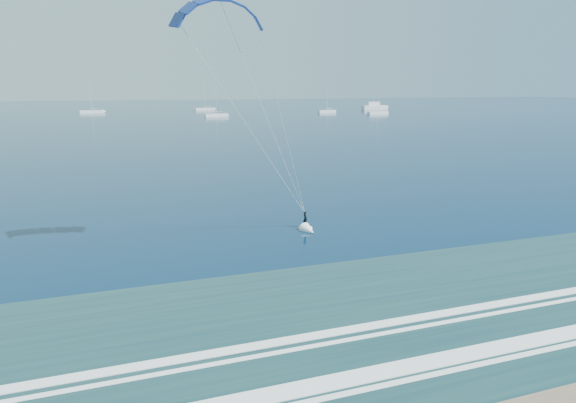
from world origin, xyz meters
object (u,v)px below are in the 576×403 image
at_px(sailboat_5, 327,111).
at_px(sailboat_6, 378,113).
at_px(motor_yacht, 374,106).
at_px(sailboat_3, 216,115).
at_px(kitesurfer_rig, 268,121).
at_px(sailboat_2, 92,111).
at_px(sailboat_4, 205,109).

xyz_separation_m(sailboat_5, sailboat_6, (15.85, -18.63, 0.01)).
height_order(sailboat_5, sailboat_6, sailboat_6).
relative_size(motor_yacht, sailboat_3, 1.12).
xyz_separation_m(kitesurfer_rig, motor_yacht, (122.85, 204.32, -8.02)).
height_order(motor_yacht, sailboat_5, sailboat_5).
bearing_deg(sailboat_5, sailboat_3, -165.94).
height_order(motor_yacht, sailboat_2, sailboat_2).
bearing_deg(sailboat_3, motor_yacht, 22.16).
bearing_deg(sailboat_5, sailboat_4, 138.37).
bearing_deg(sailboat_6, sailboat_2, 155.80).
height_order(kitesurfer_rig, sailboat_3, kitesurfer_rig).
xyz_separation_m(motor_yacht, sailboat_4, (-85.57, 18.77, -0.82)).
bearing_deg(sailboat_4, sailboat_6, -43.83).
distance_m(sailboat_2, sailboat_4, 53.81).
distance_m(motor_yacht, sailboat_5, 44.56).
distance_m(kitesurfer_rig, sailboat_6, 191.03).
height_order(motor_yacht, sailboat_4, sailboat_4).
relative_size(kitesurfer_rig, sailboat_3, 1.51).
relative_size(sailboat_2, sailboat_4, 1.05).
bearing_deg(kitesurfer_rig, sailboat_2, 94.22).
bearing_deg(sailboat_5, sailboat_6, -49.61).
distance_m(kitesurfer_rig, sailboat_4, 226.36).
distance_m(sailboat_5, sailboat_6, 24.46).
xyz_separation_m(sailboat_2, sailboat_5, (101.01, -33.88, -0.02)).
bearing_deg(sailboat_3, sailboat_4, 83.80).
relative_size(kitesurfer_rig, sailboat_4, 1.43).
xyz_separation_m(motor_yacht, sailboat_2, (-138.67, 10.08, -0.82)).
height_order(sailboat_3, sailboat_5, sailboat_3).
bearing_deg(sailboat_2, sailboat_4, 9.30).
xyz_separation_m(kitesurfer_rig, sailboat_2, (-15.83, 214.40, -8.84)).
xyz_separation_m(motor_yacht, sailboat_3, (-91.67, -37.32, -0.82)).
height_order(sailboat_4, sailboat_5, sailboat_4).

